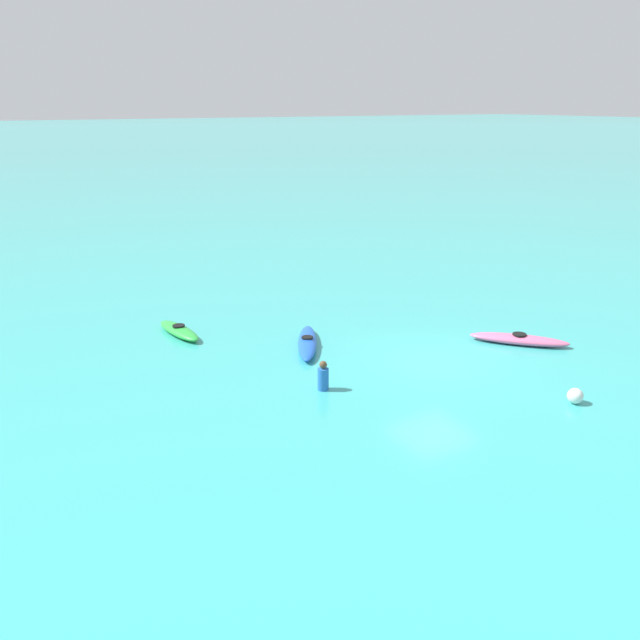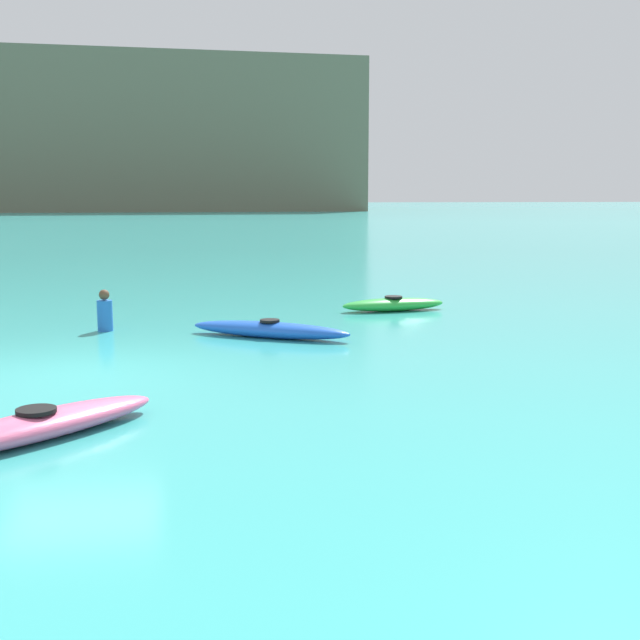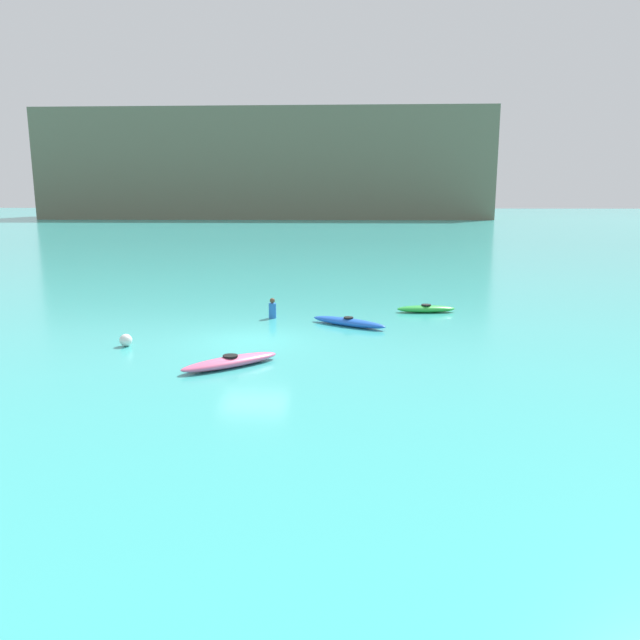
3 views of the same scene
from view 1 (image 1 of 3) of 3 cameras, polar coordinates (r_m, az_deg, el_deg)
ground_plane at (r=22.08m, az=9.51°, el=-3.60°), size 600.00×600.00×0.00m
kayak_green at (r=24.88m, az=-11.60°, el=-0.86°), size 2.71×0.98×0.37m
kayak_pink at (r=24.44m, az=16.15°, el=-1.55°), size 2.94×2.74×0.37m
kayak_blue at (r=23.18m, az=-1.06°, el=-1.88°), size 3.27×2.27×0.37m
buoy_white at (r=20.21m, az=20.37°, el=-5.91°), size 0.44×0.44×0.44m
person_near_shore at (r=19.75m, az=0.26°, el=-4.76°), size 0.43×0.43×0.88m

